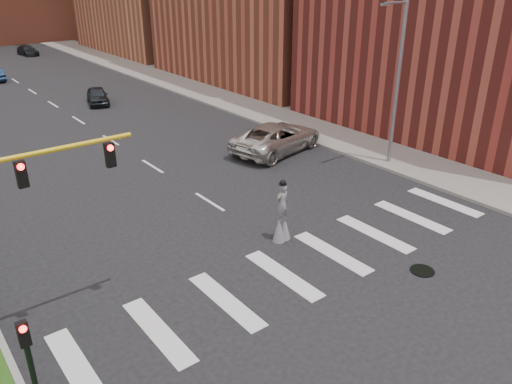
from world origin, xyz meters
The scene contains 9 objects.
ground_plane centered at (0.00, 0.00, 0.00)m, with size 160.00×160.00×0.00m, color black.
sidewalk_right centered at (12.50, 25.00, 0.09)m, with size 5.00×90.00×0.18m, color slate.
manhole centered at (3.00, -2.00, 0.02)m, with size 0.90×0.90×0.04m, color black.
streetlight centered at (10.90, 6.00, 4.90)m, with size 2.05×0.20×9.00m.
secondary_signal centered at (-10.30, -0.50, 1.95)m, with size 0.25×0.21×3.23m.
stilt_performer centered at (0.38, 3.05, 1.04)m, with size 0.84×0.54×2.71m.
suv_crossing centered at (7.31, 11.64, 0.90)m, with size 2.97×6.44×1.79m, color beige.
car_near centered at (3.08, 29.88, 0.68)m, with size 1.60×3.97×1.35m, color black.
car_far centered at (5.63, 60.16, 0.60)m, with size 1.68×4.13×1.20m, color black.
Camera 1 is at (-11.60, -10.70, 10.37)m, focal length 35.00 mm.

